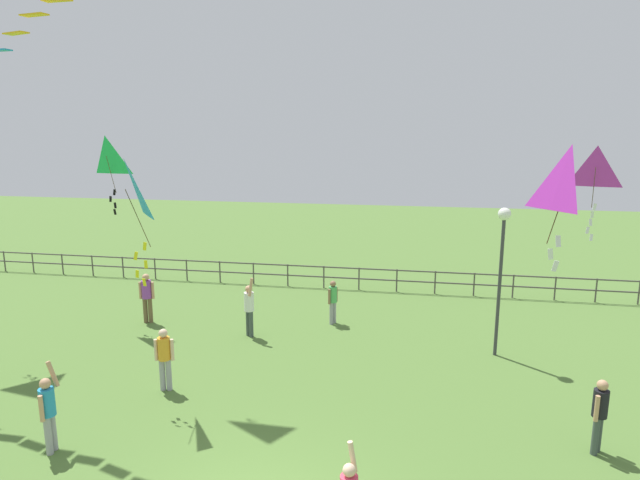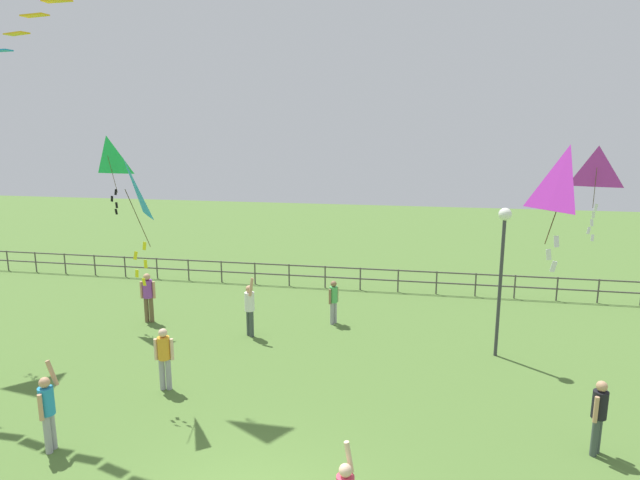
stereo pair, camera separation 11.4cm
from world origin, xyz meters
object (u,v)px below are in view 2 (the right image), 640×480
at_px(person_2, 599,413).
at_px(kite_7, 567,183).
at_px(lamppost, 503,250).
at_px(kite_1, 108,158).
at_px(person_3, 47,408).
at_px(person_4, 250,306).
at_px(person_0, 164,355).
at_px(person_6, 334,299).
at_px(kite_6, 597,171).
at_px(person_1, 148,294).
at_px(kite_3, 126,193).

bearing_deg(person_2, kite_7, -139.06).
bearing_deg(lamppost, kite_1, 177.45).
relative_size(lamppost, kite_7, 2.04).
relative_size(person_3, person_4, 0.96).
bearing_deg(person_2, kite_1, 159.13).
xyz_separation_m(lamppost, person_3, (-9.63, -6.71, -2.24)).
relative_size(person_0, person_4, 0.83).
bearing_deg(person_2, person_0, 174.66).
distance_m(person_6, kite_1, 8.80).
relative_size(person_0, kite_6, 0.61).
bearing_deg(kite_7, kite_1, 153.01).
bearing_deg(person_4, person_0, -104.07).
height_order(person_3, person_6, person_3).
bearing_deg(kite_1, person_2, -20.87).
bearing_deg(person_1, person_6, 9.38).
bearing_deg(kite_3, person_0, 49.06).
distance_m(person_0, kite_1, 7.48).
distance_m(kite_1, kite_6, 14.82).
bearing_deg(kite_1, kite_3, -54.44).
relative_size(person_1, kite_3, 0.57).
xyz_separation_m(person_3, person_4, (2.05, 6.81, 0.04)).
xyz_separation_m(person_4, kite_3, (-1.41, -4.38, 4.10)).
distance_m(person_2, person_6, 9.14).
relative_size(person_0, person_3, 0.86).
height_order(person_1, kite_1, kite_1).
height_order(person_0, person_2, person_0).
xyz_separation_m(lamppost, person_6, (-5.13, 1.72, -2.32)).
distance_m(person_0, person_3, 3.12).
xyz_separation_m(person_0, kite_7, (8.64, -2.04, 4.69)).
relative_size(lamppost, person_4, 2.21).
distance_m(person_0, person_6, 6.48).
distance_m(person_4, person_6, 2.94).
bearing_deg(kite_1, person_0, -48.11).
height_order(person_1, kite_6, kite_6).
bearing_deg(person_3, person_6, 61.88).
xyz_separation_m(person_3, kite_7, (9.72, 0.88, 4.68)).
bearing_deg(kite_7, person_4, 142.28).
bearing_deg(person_6, person_0, -121.89).
xyz_separation_m(person_4, kite_7, (7.66, -5.93, 4.64)).
bearing_deg(person_0, person_1, 122.68).
bearing_deg(lamppost, person_0, -156.12).
distance_m(person_1, kite_6, 14.49).
xyz_separation_m(person_1, kite_3, (2.43, -4.96, 4.10)).
relative_size(lamppost, person_2, 2.73).
xyz_separation_m(person_4, kite_6, (9.95, 0.33, 4.43)).
distance_m(person_4, kite_3, 6.16).
xyz_separation_m(kite_3, kite_6, (11.36, 4.71, 0.33)).
xyz_separation_m(lamppost, person_0, (-8.55, -3.79, -2.25)).
distance_m(person_3, person_6, 9.56).
height_order(lamppost, kite_7, kite_7).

